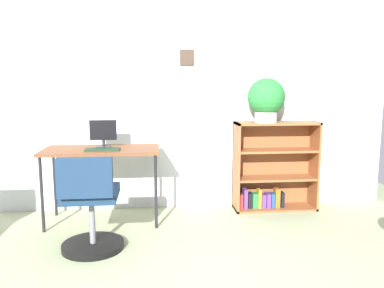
{
  "coord_description": "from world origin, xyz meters",
  "views": [
    {
      "loc": [
        -0.04,
        -2.14,
        1.38
      ],
      "look_at": [
        0.3,
        1.31,
        0.84
      ],
      "focal_mm": 36.14,
      "sensor_mm": 36.0,
      "label": 1
    }
  ],
  "objects": [
    {
      "name": "wall_back",
      "position": [
        0.0,
        2.15,
        1.22
      ],
      "size": [
        5.2,
        0.12,
        2.43
      ],
      "color": "silver",
      "rests_on": "ground_plane"
    },
    {
      "name": "monitor",
      "position": [
        -0.55,
        1.76,
        0.89
      ],
      "size": [
        0.26,
        0.15,
        0.28
      ],
      "color": "#262628",
      "rests_on": "desk"
    },
    {
      "name": "bookshelf_low",
      "position": [
        1.27,
        1.96,
        0.45
      ],
      "size": [
        0.9,
        0.3,
        0.97
      ],
      "color": "brown",
      "rests_on": "ground_plane"
    },
    {
      "name": "potted_plant_on_shelf",
      "position": [
        1.15,
        1.9,
        1.23
      ],
      "size": [
        0.4,
        0.4,
        0.47
      ],
      "color": "#B7B2A8",
      "rests_on": "bookshelf_low"
    },
    {
      "name": "office_chair",
      "position": [
        -0.57,
        0.98,
        0.36
      ],
      "size": [
        0.52,
        0.55,
        0.83
      ],
      "color": "black",
      "rests_on": "ground_plane"
    },
    {
      "name": "keyboard",
      "position": [
        -0.54,
        1.58,
        0.76
      ],
      "size": [
        0.33,
        0.15,
        0.02
      ],
      "primitive_type": "cube",
      "color": "#1A321E",
      "rests_on": "desk"
    },
    {
      "name": "desk",
      "position": [
        -0.56,
        1.69,
        0.69
      ],
      "size": [
        1.14,
        0.56,
        0.75
      ],
      "color": "brown",
      "rests_on": "ground_plane"
    }
  ]
}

